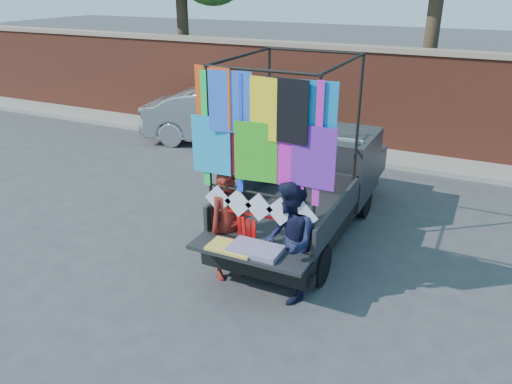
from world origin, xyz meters
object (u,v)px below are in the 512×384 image
at_px(pickup_truck, 317,181).
at_px(man, 290,241).
at_px(woman, 229,226).
at_px(sedan, 226,117).

xyz_separation_m(pickup_truck, man, (0.46, -2.45, 0.08)).
relative_size(pickup_truck, man, 2.83).
distance_m(woman, man, 1.00).
xyz_separation_m(pickup_truck, sedan, (-3.80, 3.45, -0.07)).
relative_size(woman, man, 0.95).
bearing_deg(sedan, man, -157.49).
height_order(pickup_truck, sedan, pickup_truck).
relative_size(pickup_truck, sedan, 1.13).
bearing_deg(woman, man, -62.02).
xyz_separation_m(woman, man, (0.99, -0.12, 0.04)).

